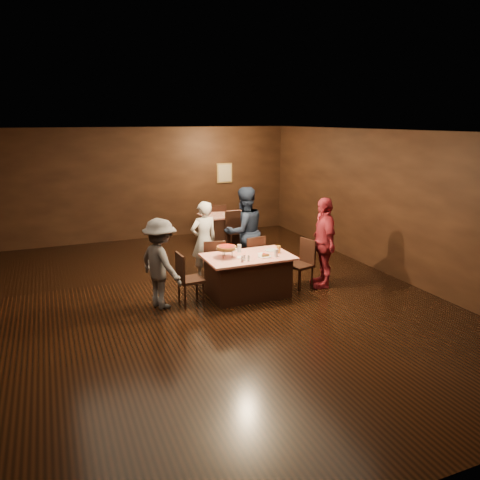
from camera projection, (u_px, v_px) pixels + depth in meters
name	position (u px, v px, depth m)	size (l,w,h in m)	color
room	(206.00, 183.00, 8.02)	(10.00, 10.04, 3.02)	black
main_table	(248.00, 276.00, 8.67)	(1.60, 1.00, 0.77)	red
back_table	(226.00, 229.00, 12.39)	(1.30, 0.90, 0.77)	#AE1B0B
chair_far_left	(214.00, 262.00, 9.17)	(0.42, 0.42, 0.95)	black
chair_far_right	(251.00, 258.00, 9.46)	(0.42, 0.42, 0.95)	black
chair_end_left	(191.00, 278.00, 8.24)	(0.42, 0.42, 0.95)	black
chair_end_right	(300.00, 264.00, 9.05)	(0.42, 0.42, 0.95)	black
chair_back_near	(235.00, 231.00, 11.74)	(0.42, 0.42, 0.95)	black
chair_back_far	(218.00, 221.00, 12.91)	(0.42, 0.42, 0.95)	black
diner_white_jacket	(204.00, 241.00, 9.49)	(0.59, 0.39, 1.62)	silver
diner_navy_hoodie	(244.00, 232.00, 9.70)	(0.91, 0.71, 1.87)	#161E32
diner_grey_knit	(161.00, 264.00, 8.04)	(1.02, 0.59, 1.58)	#505055
diner_red_shirt	(324.00, 243.00, 9.04)	(1.04, 0.43, 1.77)	maroon
pizza_stand	(227.00, 248.00, 8.42)	(0.38, 0.38, 0.22)	black
plate_with_slice	(265.00, 256.00, 8.50)	(0.25, 0.25, 0.06)	white
plate_empty	(271.00, 250.00, 8.91)	(0.25, 0.25, 0.01)	white
glass_front_right	(276.00, 253.00, 8.50)	(0.08, 0.08, 0.14)	silver
glass_amber	(279.00, 249.00, 8.73)	(0.08, 0.08, 0.14)	#BF7F26
glass_back	(239.00, 248.00, 8.80)	(0.08, 0.08, 0.14)	silver
condiments	(245.00, 258.00, 8.24)	(0.17, 0.10, 0.09)	silver
napkin_center	(263.00, 254.00, 8.68)	(0.16, 0.16, 0.01)	white
napkin_left	(242.00, 257.00, 8.47)	(0.16, 0.16, 0.01)	white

